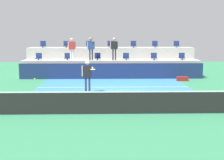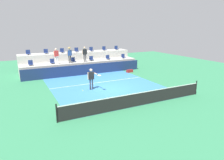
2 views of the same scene
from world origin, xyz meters
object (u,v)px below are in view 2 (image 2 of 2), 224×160
object	(u,v)px
stadium_chair_upper_center	(77,50)
equipment_bag	(130,71)
stadium_chair_lower_far_left	(31,63)
stadium_chair_upper_left	(46,52)
stadium_chair_upper_far_left	(28,53)
tennis_ball	(83,91)
stadium_chair_lower_far_right	(123,56)
stadium_chair_upper_mid_left	(62,51)
stadium_chair_lower_right	(108,58)
spectator_leaning_on_rail	(85,53)
stadium_chair_lower_mid_left	(73,60)
stadium_chair_upper_right	(104,49)
tennis_player	(91,77)
stadium_chair_lower_left	(52,62)
spectator_with_hat	(70,53)
stadium_chair_upper_mid_right	(91,49)
stadium_chair_lower_mid_right	(91,59)
spectator_in_white	(56,55)
stadium_chair_upper_far_right	(116,48)

from	to	relation	value
stadium_chair_upper_center	equipment_bag	xyz separation A→B (m)	(4.80, -4.22, -2.16)
stadium_chair_lower_far_left	stadium_chair_upper_left	bearing A→B (deg)	44.52
stadium_chair_upper_far_left	stadium_chair_upper_left	xyz separation A→B (m)	(1.83, 0.00, 0.00)
tennis_ball	equipment_bag	size ratio (longest dim) A/B	0.09
stadium_chair_lower_far_right	stadium_chair_upper_mid_left	distance (m)	7.31
stadium_chair_lower_right	spectator_leaning_on_rail	world-z (taller)	spectator_leaning_on_rail
stadium_chair_lower_mid_left	stadium_chair_upper_right	distance (m)	4.98
stadium_chair_lower_far_left	tennis_player	world-z (taller)	stadium_chair_lower_far_left
stadium_chair_lower_right	stadium_chair_upper_far_left	distance (m)	8.79
tennis_player	stadium_chair_lower_left	bearing A→B (deg)	105.46
stadium_chair_lower_mid_left	stadium_chair_lower_right	size ratio (longest dim) A/B	1.00
spectator_with_hat	tennis_ball	world-z (taller)	spectator_with_hat
stadium_chair_lower_mid_left	stadium_chair_upper_mid_right	bearing A→B (deg)	32.37
tennis_ball	stadium_chair_upper_center	bearing A→B (deg)	74.46
stadium_chair_upper_center	stadium_chair_upper_mid_right	bearing A→B (deg)	0.00
stadium_chair_lower_mid_right	tennis_ball	bearing A→B (deg)	-113.64
stadium_chair_upper_mid_right	spectator_in_white	distance (m)	5.17
stadium_chair_upper_mid_left	equipment_bag	bearing A→B (deg)	-32.97
spectator_with_hat	tennis_ball	size ratio (longest dim) A/B	24.64
stadium_chair_lower_left	stadium_chair_upper_right	world-z (taller)	stadium_chair_upper_right
stadium_chair_lower_left	spectator_with_hat	size ratio (longest dim) A/B	0.31
stadium_chair_upper_far_left	spectator_leaning_on_rail	world-z (taller)	spectator_leaning_on_rail
stadium_chair_upper_far_left	spectator_leaning_on_rail	bearing A→B (deg)	-21.41
equipment_bag	stadium_chair_lower_right	bearing A→B (deg)	122.98
stadium_chair_upper_far_left	stadium_chair_upper_center	bearing A→B (deg)	0.00
stadium_chair_upper_mid_left	stadium_chair_upper_left	bearing A→B (deg)	180.00
stadium_chair_upper_mid_right	equipment_bag	xyz separation A→B (m)	(2.94, -4.22, -2.16)
stadium_chair_lower_mid_right	spectator_with_hat	size ratio (longest dim) A/B	0.31
spectator_in_white	tennis_ball	world-z (taller)	spectator_in_white
stadium_chair_upper_far_left	tennis_player	world-z (taller)	stadium_chair_upper_far_left
stadium_chair_lower_right	stadium_chair_upper_far_right	distance (m)	2.89
equipment_bag	tennis_player	bearing A→B (deg)	-146.17
spectator_leaning_on_rail	spectator_with_hat	bearing A→B (deg)	180.00
stadium_chair_lower_far_left	stadium_chair_upper_center	size ratio (longest dim) A/B	1.00
stadium_chair_lower_far_left	stadium_chair_upper_right	distance (m)	9.13
stadium_chair_lower_far_left	stadium_chair_lower_left	world-z (taller)	same
spectator_with_hat	spectator_in_white	bearing A→B (deg)	180.00
stadium_chair_lower_far_left	stadium_chair_upper_mid_right	size ratio (longest dim) A/B	1.00
stadium_chair_upper_far_left	tennis_player	size ratio (longest dim) A/B	0.30
stadium_chair_lower_far_left	equipment_bag	distance (m)	10.49
spectator_leaning_on_rail	stadium_chair_upper_left	bearing A→B (deg)	149.69
stadium_chair_lower_left	stadium_chair_lower_mid_right	bearing A→B (deg)	0.00
stadium_chair_upper_center	tennis_player	xyz separation A→B (m)	(-1.39, -8.36, -1.24)
stadium_chair_upper_mid_right	equipment_bag	distance (m)	5.58
stadium_chair_upper_left	stadium_chair_upper_center	distance (m)	3.49
stadium_chair_lower_left	stadium_chair_lower_mid_right	size ratio (longest dim) A/B	1.00
stadium_chair_upper_center	spectator_with_hat	distance (m)	2.62
stadium_chair_upper_right	spectator_leaning_on_rail	bearing A→B (deg)	-146.82
stadium_chair_lower_far_right	stadium_chair_upper_far_left	size ratio (longest dim) A/B	1.00
stadium_chair_upper_center	tennis_player	size ratio (longest dim) A/B	0.30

